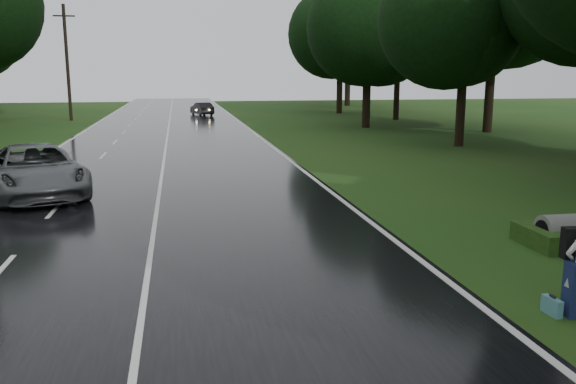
# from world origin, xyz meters

# --- Properties ---
(ground) EXTENTS (160.00, 160.00, 0.00)m
(ground) POSITION_xyz_m (0.00, 0.00, 0.00)
(ground) COLOR #214113
(ground) RESTS_ON ground
(road) EXTENTS (12.00, 140.00, 0.04)m
(road) POSITION_xyz_m (0.00, 20.00, 0.02)
(road) COLOR black
(road) RESTS_ON ground
(lane_center) EXTENTS (0.12, 140.00, 0.01)m
(lane_center) POSITION_xyz_m (0.00, 20.00, 0.04)
(lane_center) COLOR silver
(lane_center) RESTS_ON road
(grey_car) EXTENTS (4.60, 6.63, 1.68)m
(grey_car) POSITION_xyz_m (-4.00, 10.26, 0.88)
(grey_car) COLOR #535758
(grey_car) RESTS_ON road
(far_car) EXTENTS (2.28, 3.96, 1.23)m
(far_car) POSITION_xyz_m (3.07, 48.72, 0.66)
(far_car) COLOR black
(far_car) RESTS_ON road
(suitcase) EXTENTS (0.15, 0.43, 0.30)m
(suitcase) POSITION_xyz_m (6.85, -1.85, 0.15)
(suitcase) COLOR teal
(suitcase) RESTS_ON ground
(culvert) EXTENTS (1.52, 0.76, 0.76)m
(culvert) POSITION_xyz_m (9.84, 1.86, 0.00)
(culvert) COLOR slate
(culvert) RESTS_ON ground
(utility_pole_far) EXTENTS (1.80, 0.28, 9.83)m
(utility_pole_far) POSITION_xyz_m (-8.50, 44.44, 0.00)
(utility_pole_far) COLOR black
(utility_pole_far) RESTS_ON ground
(tree_right_d) EXTENTS (7.80, 7.80, 12.19)m
(tree_right_d) POSITION_xyz_m (16.33, 20.74, 0.00)
(tree_right_d) COLOR black
(tree_right_d) RESTS_ON ground
(tree_right_e) EXTENTS (7.95, 7.95, 12.42)m
(tree_right_e) POSITION_xyz_m (14.81, 33.10, 0.00)
(tree_right_e) COLOR black
(tree_right_e) RESTS_ON ground
(tree_right_f) EXTENTS (8.84, 8.84, 13.81)m
(tree_right_f) POSITION_xyz_m (17.20, 49.43, 0.00)
(tree_right_f) COLOR black
(tree_right_f) RESTS_ON ground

